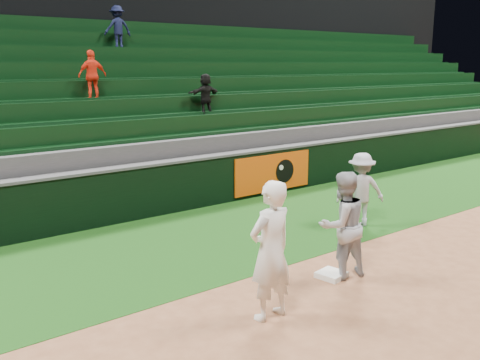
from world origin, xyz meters
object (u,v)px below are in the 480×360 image
first_base (331,275)px  baserunner (342,225)px  base_coach (361,190)px  first_baseman (271,251)px

first_base → baserunner: 0.86m
baserunner → base_coach: size_ratio=1.11×
first_baseman → baserunner: bearing=-171.5°
first_baseman → baserunner: 1.94m
first_base → baserunner: baserunner is taller
first_base → first_baseman: size_ratio=0.21×
first_base → base_coach: base_coach is taller
first_base → base_coach: size_ratio=0.26×
baserunner → base_coach: (2.50, 1.68, -0.08)m
first_base → first_baseman: bearing=-165.7°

